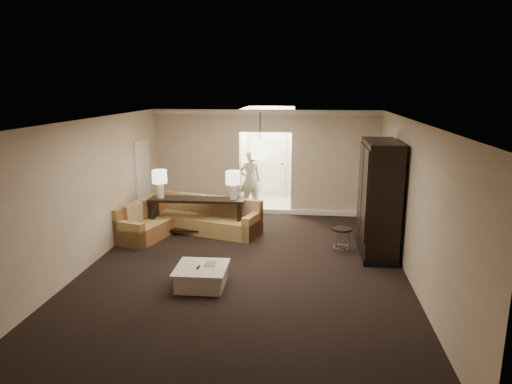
# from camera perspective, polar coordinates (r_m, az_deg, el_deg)

# --- Properties ---
(ground) EXTENTS (8.00, 8.00, 0.00)m
(ground) POSITION_cam_1_polar(r_m,az_deg,el_deg) (8.78, -1.45, -9.63)
(ground) COLOR black
(ground) RESTS_ON ground
(wall_back) EXTENTS (6.00, 0.04, 2.80)m
(wall_back) POSITION_cam_1_polar(r_m,az_deg,el_deg) (12.24, 1.16, 3.73)
(wall_back) COLOR beige
(wall_back) RESTS_ON ground
(wall_front) EXTENTS (6.00, 0.04, 2.80)m
(wall_front) POSITION_cam_1_polar(r_m,az_deg,el_deg) (4.63, -8.70, -12.57)
(wall_front) COLOR beige
(wall_front) RESTS_ON ground
(wall_left) EXTENTS (0.04, 8.00, 2.80)m
(wall_left) POSITION_cam_1_polar(r_m,az_deg,el_deg) (9.25, -20.23, -0.17)
(wall_left) COLOR beige
(wall_left) RESTS_ON ground
(wall_right) EXTENTS (0.04, 8.00, 2.80)m
(wall_right) POSITION_cam_1_polar(r_m,az_deg,el_deg) (8.46, 19.04, -1.26)
(wall_right) COLOR beige
(wall_right) RESTS_ON ground
(ceiling) EXTENTS (6.00, 8.00, 0.02)m
(ceiling) POSITION_cam_1_polar(r_m,az_deg,el_deg) (8.12, -1.56, 8.91)
(ceiling) COLOR white
(ceiling) RESTS_ON wall_back
(crown_molding) EXTENTS (6.00, 0.10, 0.12)m
(crown_molding) POSITION_cam_1_polar(r_m,az_deg,el_deg) (12.04, 1.16, 9.94)
(crown_molding) COLOR white
(crown_molding) RESTS_ON wall_back
(baseboard) EXTENTS (6.00, 0.10, 0.12)m
(baseboard) POSITION_cam_1_polar(r_m,az_deg,el_deg) (12.48, 1.11, -2.39)
(baseboard) COLOR white
(baseboard) RESTS_ON ground
(side_door) EXTENTS (0.05, 0.90, 2.10)m
(side_door) POSITION_cam_1_polar(r_m,az_deg,el_deg) (11.81, -13.93, 1.27)
(side_door) COLOR silver
(side_door) RESTS_ON ground
(foyer) EXTENTS (1.44, 2.02, 2.80)m
(foyer) POSITION_cam_1_polar(r_m,az_deg,el_deg) (13.57, 1.70, 4.23)
(foyer) COLOR beige
(foyer) RESTS_ON ground
(sectional_sofa) EXTENTS (3.23, 2.34, 0.82)m
(sectional_sofa) POSITION_cam_1_polar(r_m,az_deg,el_deg) (10.87, -8.88, -3.44)
(sectional_sofa) COLOR brown
(sectional_sofa) RESTS_ON ground
(coffee_table) EXTENTS (0.91, 0.91, 0.37)m
(coffee_table) POSITION_cam_1_polar(r_m,az_deg,el_deg) (8.09, -6.81, -10.39)
(coffee_table) COLOR silver
(coffee_table) RESTS_ON ground
(console_table) EXTENTS (2.23, 0.58, 0.86)m
(console_table) POSITION_cam_1_polar(r_m,az_deg,el_deg) (10.73, -7.38, -2.59)
(console_table) COLOR black
(console_table) RESTS_ON ground
(armoire) EXTENTS (0.70, 1.63, 2.34)m
(armoire) POSITION_cam_1_polar(r_m,az_deg,el_deg) (9.59, 15.06, -1.05)
(armoire) COLOR black
(armoire) RESTS_ON ground
(drink_table) EXTENTS (0.40, 0.40, 0.51)m
(drink_table) POSITION_cam_1_polar(r_m,az_deg,el_deg) (9.73, 10.69, -5.29)
(drink_table) COLOR black
(drink_table) RESTS_ON ground
(table_lamp_left) EXTENTS (0.34, 0.34, 0.65)m
(table_lamp_left) POSITION_cam_1_polar(r_m,az_deg,el_deg) (10.76, -11.96, 1.56)
(table_lamp_left) COLOR silver
(table_lamp_left) RESTS_ON console_table
(table_lamp_right) EXTENTS (0.34, 0.34, 0.65)m
(table_lamp_right) POSITION_cam_1_polar(r_m,az_deg,el_deg) (10.40, -2.89, 1.43)
(table_lamp_right) COLOR silver
(table_lamp_right) RESTS_ON console_table
(pendant_light) EXTENTS (0.38, 0.38, 1.09)m
(pendant_light) POSITION_cam_1_polar(r_m,az_deg,el_deg) (10.87, 0.50, 5.49)
(pendant_light) COLOR black
(pendant_light) RESTS_ON ceiling
(person) EXTENTS (0.78, 0.66, 1.84)m
(person) POSITION_cam_1_polar(r_m,az_deg,el_deg) (12.71, -0.72, 1.88)
(person) COLOR beige
(person) RESTS_ON ground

